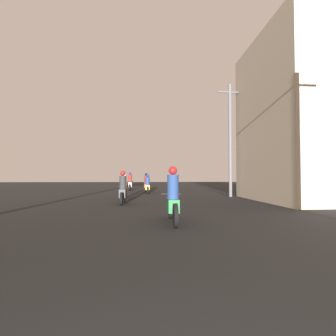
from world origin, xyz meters
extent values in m
cylinder|color=black|center=(0.47, 7.86, 0.31)|extent=(0.10, 0.61, 0.61)
cylinder|color=black|center=(0.47, 6.37, 0.31)|extent=(0.10, 0.61, 0.61)
cube|color=#1E6B33|center=(0.47, 7.12, 0.49)|extent=(0.30, 0.89, 0.36)
cylinder|color=black|center=(0.47, 7.60, 0.77)|extent=(0.60, 0.04, 0.04)
cylinder|color=navy|center=(0.47, 7.03, 1.01)|extent=(0.32, 0.32, 0.68)
sphere|color=#A51919|center=(0.47, 7.03, 1.47)|extent=(0.24, 0.24, 0.24)
cylinder|color=black|center=(-1.41, 12.98, 0.29)|extent=(0.10, 0.59, 0.59)
cylinder|color=black|center=(-1.41, 11.66, 0.29)|extent=(0.10, 0.59, 0.59)
cube|color=black|center=(-1.41, 12.32, 0.49)|extent=(0.30, 0.91, 0.40)
cylinder|color=black|center=(-1.41, 12.75, 0.79)|extent=(0.60, 0.04, 0.04)
cylinder|color=#2D2D33|center=(-1.41, 12.23, 1.01)|extent=(0.32, 0.32, 0.64)
sphere|color=#A51919|center=(-1.41, 12.23, 1.45)|extent=(0.24, 0.24, 0.24)
cylinder|color=black|center=(-1.61, 15.92, 0.29)|extent=(0.10, 0.58, 0.58)
cylinder|color=black|center=(-1.61, 14.49, 0.29)|extent=(0.10, 0.58, 0.58)
cube|color=orange|center=(-1.61, 15.21, 0.47)|extent=(0.30, 0.74, 0.36)
cylinder|color=black|center=(-1.61, 15.67, 0.75)|extent=(0.60, 0.04, 0.04)
cylinder|color=#B28E47|center=(-1.61, 15.13, 0.96)|extent=(0.32, 0.32, 0.62)
sphere|color=silver|center=(-1.61, 15.13, 1.39)|extent=(0.24, 0.24, 0.24)
cylinder|color=black|center=(-0.25, 20.41, 0.29)|extent=(0.10, 0.57, 0.57)
cylinder|color=black|center=(-0.25, 18.97, 0.29)|extent=(0.10, 0.57, 0.57)
cube|color=gold|center=(-0.25, 19.69, 0.46)|extent=(0.30, 0.91, 0.35)
cylinder|color=black|center=(-0.25, 20.16, 0.74)|extent=(0.60, 0.04, 0.04)
cylinder|color=navy|center=(-0.25, 19.60, 0.93)|extent=(0.32, 0.32, 0.58)
sphere|color=navy|center=(-0.25, 19.60, 1.34)|extent=(0.24, 0.24, 0.24)
cylinder|color=black|center=(-0.36, 22.66, 0.29)|extent=(0.10, 0.58, 0.58)
cylinder|color=black|center=(-0.36, 21.39, 0.29)|extent=(0.10, 0.58, 0.58)
cube|color=red|center=(-0.36, 22.02, 0.49)|extent=(0.30, 0.94, 0.40)
cylinder|color=black|center=(-0.36, 22.43, 0.79)|extent=(0.60, 0.04, 0.04)
cylinder|color=maroon|center=(-0.36, 21.93, 1.01)|extent=(0.32, 0.32, 0.65)
sphere|color=black|center=(-0.36, 21.93, 1.45)|extent=(0.24, 0.24, 0.24)
cylinder|color=black|center=(-1.87, 25.02, 0.31)|extent=(0.10, 0.62, 0.62)
cylinder|color=black|center=(-1.87, 23.62, 0.31)|extent=(0.10, 0.62, 0.62)
cube|color=silver|center=(-1.87, 24.32, 0.52)|extent=(0.30, 0.78, 0.41)
cylinder|color=black|center=(-1.87, 24.78, 0.82)|extent=(0.60, 0.04, 0.04)
cylinder|color=maroon|center=(-1.87, 24.25, 1.08)|extent=(0.32, 0.32, 0.72)
sphere|color=navy|center=(-1.87, 24.25, 1.56)|extent=(0.24, 0.24, 0.24)
cube|color=beige|center=(8.46, 13.02, 4.40)|extent=(5.75, 6.99, 8.80)
cylinder|color=slate|center=(5.03, 16.05, 3.61)|extent=(0.20, 0.20, 7.22)
cylinder|color=slate|center=(5.03, 16.05, 6.72)|extent=(1.60, 0.10, 0.10)
camera|label=1|loc=(-0.24, -0.30, 1.30)|focal=28.00mm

